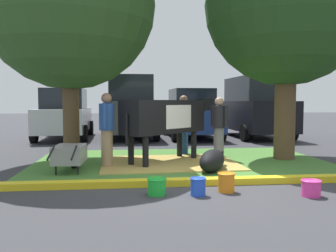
% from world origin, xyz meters
% --- Properties ---
extents(ground_plane, '(80.00, 80.00, 0.00)m').
position_xyz_m(ground_plane, '(0.00, 0.00, 0.00)').
color(ground_plane, '#38383D').
extents(grass_island, '(7.18, 4.60, 0.02)m').
position_xyz_m(grass_island, '(-0.01, 2.25, 0.01)').
color(grass_island, '#477A33').
rests_on(grass_island, ground).
extents(curb_yellow, '(8.38, 0.24, 0.12)m').
position_xyz_m(curb_yellow, '(-0.01, -0.20, 0.06)').
color(curb_yellow, yellow).
rests_on(curb_yellow, ground).
extents(hay_bedding, '(3.25, 2.47, 0.04)m').
position_xyz_m(hay_bedding, '(-0.34, 1.99, 0.03)').
color(hay_bedding, tan).
rests_on(hay_bedding, ground).
extents(shade_tree_left, '(4.20, 4.20, 6.00)m').
position_xyz_m(shade_tree_left, '(-2.72, 2.57, 3.88)').
color(shade_tree_left, brown).
rests_on(shade_tree_left, ground).
extents(shade_tree_right, '(4.18, 4.18, 6.09)m').
position_xyz_m(shade_tree_right, '(2.71, 2.37, 3.97)').
color(shade_tree_right, brown).
rests_on(shade_tree_right, ground).
extents(cow_holstein, '(2.60, 2.35, 1.58)m').
position_xyz_m(cow_holstein, '(-0.36, 2.26, 1.13)').
color(cow_holstein, black).
rests_on(cow_holstein, ground).
extents(calf_lying, '(0.92, 1.31, 0.48)m').
position_xyz_m(calf_lying, '(0.48, 0.97, 0.24)').
color(calf_lying, black).
rests_on(calf_lying, ground).
extents(person_handler, '(0.34, 0.52, 1.70)m').
position_xyz_m(person_handler, '(-1.80, 1.65, 0.92)').
color(person_handler, '#9E7F5B').
rests_on(person_handler, ground).
extents(person_visitor_near, '(0.36, 0.44, 1.62)m').
position_xyz_m(person_visitor_near, '(1.01, 2.50, 0.87)').
color(person_visitor_near, slate).
rests_on(person_visitor_near, ground).
extents(person_visitor_far, '(0.44, 0.35, 1.68)m').
position_xyz_m(person_visitor_far, '(0.24, 3.54, 0.91)').
color(person_visitor_far, '#23478C').
rests_on(person_visitor_far, ground).
extents(wheelbarrow, '(0.64, 1.61, 0.63)m').
position_xyz_m(wheelbarrow, '(-2.55, 1.20, 0.39)').
color(wheelbarrow, gray).
rests_on(wheelbarrow, ground).
extents(bucket_green, '(0.32, 0.32, 0.27)m').
position_xyz_m(bucket_green, '(-0.86, -0.82, 0.14)').
color(bucket_green, green).
rests_on(bucket_green, ground).
extents(bucket_blue, '(0.27, 0.27, 0.29)m').
position_xyz_m(bucket_blue, '(-0.21, -0.93, 0.15)').
color(bucket_blue, blue).
rests_on(bucket_blue, ground).
extents(bucket_orange, '(0.30, 0.30, 0.32)m').
position_xyz_m(bucket_orange, '(0.31, -0.75, 0.17)').
color(bucket_orange, orange).
rests_on(bucket_orange, ground).
extents(bucket_pink, '(0.32, 0.32, 0.26)m').
position_xyz_m(bucket_pink, '(1.57, -1.16, 0.14)').
color(bucket_pink, '#EA3893').
rests_on(bucket_pink, ground).
extents(sedan_silver, '(2.11, 4.45, 2.02)m').
position_xyz_m(sedan_silver, '(-3.88, 8.37, 0.98)').
color(sedan_silver, silver).
rests_on(sedan_silver, ground).
extents(suv_dark_grey, '(2.21, 4.65, 2.52)m').
position_xyz_m(suv_dark_grey, '(-1.25, 8.44, 1.27)').
color(suv_dark_grey, '#3D3D42').
rests_on(suv_dark_grey, ground).
extents(sedan_blue, '(2.11, 4.45, 2.02)m').
position_xyz_m(sedan_blue, '(1.27, 8.14, 0.98)').
color(sedan_blue, navy).
rests_on(sedan_blue, ground).
extents(suv_black, '(2.21, 4.65, 2.52)m').
position_xyz_m(suv_black, '(3.95, 8.03, 1.27)').
color(suv_black, black).
rests_on(suv_black, ground).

